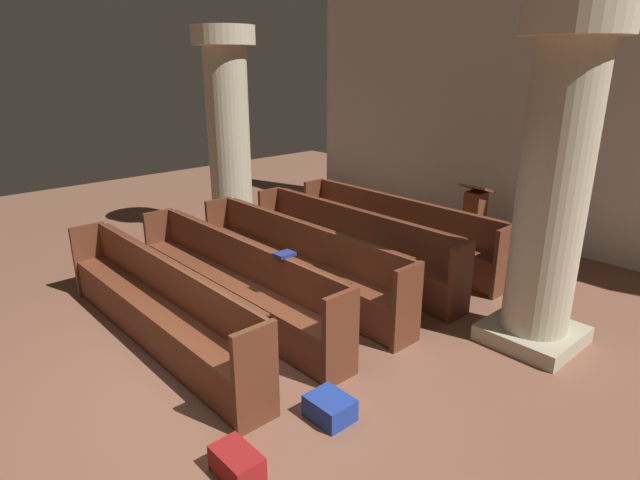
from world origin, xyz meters
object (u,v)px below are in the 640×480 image
(pew_row_3, at_px, (234,277))
(pillar_far_side, at_px, (229,132))
(lectern, at_px, (474,221))
(kneeler_box_blue, at_px, (330,408))
(pillar_aisle_side, at_px, (554,181))
(pew_row_0, at_px, (395,227))
(pew_row_1, at_px, (350,241))
(pew_row_4, at_px, (156,301))
(pew_row_2, at_px, (297,258))
(hymn_book, at_px, (284,254))
(kneeler_box_red, at_px, (237,464))

(pew_row_3, relative_size, pillar_far_side, 1.08)
(pew_row_3, xyz_separation_m, lectern, (0.56, 4.28, -0.05))
(pillar_far_side, xyz_separation_m, kneeler_box_blue, (4.87, -2.22, -1.71))
(pew_row_3, relative_size, pillar_aisle_side, 1.08)
(pew_row_0, relative_size, pew_row_1, 1.00)
(pew_row_1, bearing_deg, pew_row_0, 90.00)
(pew_row_1, xyz_separation_m, pew_row_4, (0.00, -2.96, 0.00))
(pew_row_2, xyz_separation_m, hymn_book, (0.75, -0.80, 0.45))
(lectern, bearing_deg, pew_row_3, -97.43)
(pew_row_1, height_order, lectern, lectern)
(hymn_book, bearing_deg, kneeler_box_red, -48.32)
(pew_row_4, relative_size, lectern, 3.48)
(pew_row_3, height_order, pillar_aisle_side, pillar_aisle_side)
(pew_row_4, bearing_deg, pillar_far_side, 134.42)
(pew_row_0, height_order, pew_row_2, same)
(hymn_book, bearing_deg, lectern, 92.71)
(pew_row_1, bearing_deg, pew_row_2, -90.00)
(pew_row_1, distance_m, kneeler_box_red, 4.10)
(pew_row_2, distance_m, pew_row_3, 0.99)
(pew_row_3, relative_size, kneeler_box_red, 9.11)
(pew_row_2, distance_m, kneeler_box_red, 3.33)
(pew_row_0, distance_m, lectern, 1.44)
(pew_row_0, xyz_separation_m, hymn_book, (0.75, -2.77, 0.45))
(pew_row_2, height_order, kneeler_box_blue, pew_row_2)
(pillar_aisle_side, height_order, hymn_book, pillar_aisle_side)
(pew_row_2, bearing_deg, pillar_far_side, 164.19)
(hymn_book, xyz_separation_m, kneeler_box_red, (1.47, -1.65, -0.85))
(pillar_aisle_side, distance_m, lectern, 3.36)
(pew_row_1, bearing_deg, lectern, 76.42)
(pew_row_0, height_order, pillar_far_side, pillar_far_side)
(pew_row_1, height_order, pew_row_3, same)
(pew_row_0, height_order, lectern, lectern)
(pew_row_4, bearing_deg, kneeler_box_red, -12.05)
(pew_row_1, distance_m, pew_row_4, 2.96)
(pew_row_1, distance_m, kneeler_box_blue, 3.32)
(pillar_far_side, bearing_deg, pew_row_2, -15.81)
(pew_row_2, relative_size, kneeler_box_blue, 9.72)
(kneeler_box_red, bearing_deg, pillar_far_side, 146.79)
(pew_row_4, height_order, pillar_aisle_side, pillar_aisle_side)
(pew_row_0, height_order, kneeler_box_blue, pew_row_0)
(pew_row_4, xyz_separation_m, pillar_aisle_side, (2.72, 3.09, 1.30))
(pew_row_3, xyz_separation_m, kneeler_box_blue, (2.19, -0.48, -0.41))
(pew_row_4, distance_m, lectern, 5.30)
(pew_row_2, relative_size, pew_row_3, 1.00)
(pillar_aisle_side, distance_m, hymn_book, 2.88)
(pew_row_3, relative_size, kneeler_box_blue, 9.72)
(pew_row_3, height_order, hymn_book, hymn_book)
(pew_row_2, height_order, lectern, lectern)
(pew_row_1, xyz_separation_m, pillar_far_side, (-2.67, -0.23, 1.30))
(pillar_aisle_side, bearing_deg, pew_row_0, 162.55)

